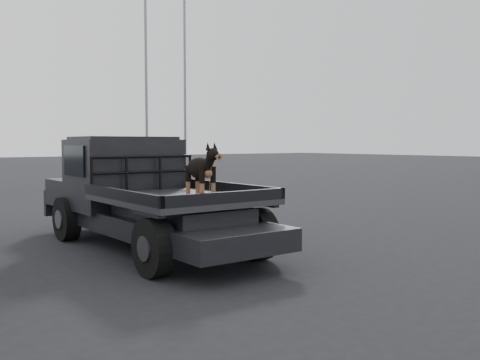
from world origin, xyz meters
TOP-DOWN VIEW (x-y plane):
  - ground at (0.00, 0.00)m, footprint 120.00×120.00m
  - flatbed_ute at (0.44, 1.32)m, footprint 2.00×5.40m
  - ute_cab at (0.44, 2.27)m, footprint 1.72×1.30m
  - headache_rack at (0.44, 1.52)m, footprint 1.80×0.08m
  - dog at (0.49, -0.11)m, footprint 0.32×0.60m
  - distant_car_b at (12.14, 30.37)m, footprint 2.76×5.10m
  - floodlight_mid at (13.55, 27.04)m, footprint 1.08×0.28m
  - floodlight_far at (17.17, 27.93)m, footprint 1.08×0.28m

SIDE VIEW (x-z plane):
  - ground at x=0.00m, z-range 0.00..0.00m
  - flatbed_ute at x=0.44m, z-range 0.00..0.92m
  - distant_car_b at x=12.14m, z-range 0.00..1.40m
  - headache_rack at x=0.44m, z-range 0.92..1.47m
  - dog at x=0.49m, z-range 0.92..1.66m
  - ute_cab at x=0.44m, z-range 0.92..1.80m
  - floodlight_far at x=17.17m, z-range 0.60..13.92m
  - floodlight_mid at x=13.55m, z-range 0.60..14.01m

